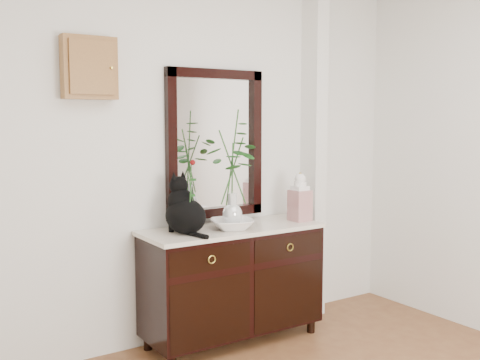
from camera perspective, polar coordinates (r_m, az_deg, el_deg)
wall_back at (r=4.16m, az=-3.79°, el=2.41°), size 3.60×0.04×2.70m
pilaster at (r=4.67m, az=7.48°, el=2.77°), size 0.12×0.20×2.70m
sideboard at (r=4.15m, az=-0.77°, el=-9.90°), size 1.33×0.52×0.82m
wall_mirror at (r=4.19m, az=-2.52°, el=3.67°), size 0.80×0.06×1.10m
key_cabinet at (r=3.78m, az=-15.06°, el=10.95°), size 0.35×0.10×0.40m
cat at (r=3.82m, az=-5.57°, el=-2.50°), size 0.33×0.38×0.40m
lotus_bowl at (r=3.96m, az=-0.78°, el=-4.52°), size 0.39×0.39×0.07m
vase_branches at (r=3.91m, az=-0.79°, el=1.25°), size 0.43×0.43×0.83m
bud_vase_rose at (r=3.75m, az=-5.04°, el=-1.73°), size 0.07×0.07×0.52m
ginger_jar at (r=4.31m, az=6.11°, el=-1.66°), size 0.14×0.14×0.38m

